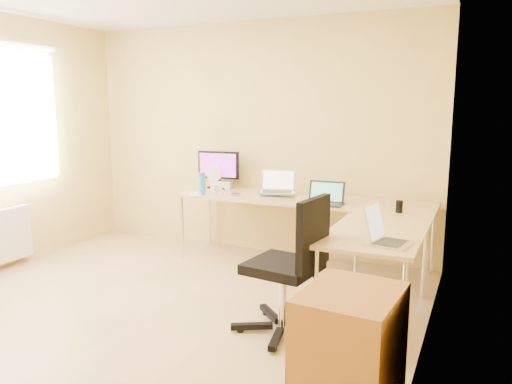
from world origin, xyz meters
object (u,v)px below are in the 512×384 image
at_px(water_bottle, 202,184).
at_px(office_chair, 283,267).
at_px(laptop_center, 277,182).
at_px(monitor, 218,170).
at_px(desk_main, 301,232).
at_px(desk_return, 376,275).
at_px(mug, 215,188).
at_px(desk_fan, 216,177).
at_px(cabinet, 349,364).
at_px(laptop_black, 324,193).
at_px(keyboard, 281,197).
at_px(laptop_return, 389,228).

relative_size(water_bottle, office_chair, 0.23).
bearing_deg(laptop_center, monitor, 146.74).
relative_size(desk_main, monitor, 5.28).
xyz_separation_m(desk_return, mug, (-1.97, 0.94, 0.41)).
bearing_deg(monitor, desk_fan, 176.15).
height_order(desk_return, water_bottle, water_bottle).
distance_m(water_bottle, desk_fan, 0.51).
height_order(laptop_center, cabinet, laptop_center).
height_order(laptop_black, mug, laptop_black).
relative_size(laptop_black, desk_fan, 1.44).
bearing_deg(mug, keyboard, -2.36).
bearing_deg(desk_fan, monitor, -1.61).
xyz_separation_m(laptop_center, office_chair, (0.63, -1.42, -0.39)).
distance_m(desk_return, monitor, 2.46).
bearing_deg(mug, water_bottle, -94.36).
distance_m(desk_fan, office_chair, 2.31).
bearing_deg(monitor, laptop_black, -21.18).
bearing_deg(desk_return, laptop_return, -68.77).
relative_size(desk_main, laptop_center, 7.31).
bearing_deg(keyboard, desk_fan, 143.53).
height_order(laptop_return, office_chair, office_chair).
bearing_deg(monitor, desk_return, -34.03).
relative_size(desk_return, cabinet, 1.65).
distance_m(laptop_black, mug, 1.32).
bearing_deg(laptop_black, laptop_center, 162.45).
distance_m(monitor, laptop_return, 2.73).
xyz_separation_m(laptop_black, mug, (-1.31, 0.17, -0.07)).
bearing_deg(laptop_return, office_chair, 108.36).
relative_size(monitor, laptop_center, 1.38).
distance_m(monitor, office_chair, 2.30).
bearing_deg(desk_main, desk_fan, 169.93).
bearing_deg(monitor, laptop_return, -39.47).
height_order(desk_return, office_chair, office_chair).
bearing_deg(laptop_center, desk_fan, 147.46).
distance_m(monitor, laptop_center, 0.89).
xyz_separation_m(monitor, laptop_return, (2.21, -1.59, -0.10)).
relative_size(desk_fan, office_chair, 0.23).
relative_size(desk_return, laptop_return, 3.84).
bearing_deg(laptop_center, water_bottle, -179.22).
relative_size(monitor, cabinet, 0.64).
xyz_separation_m(monitor, water_bottle, (0.08, -0.50, -0.09)).
height_order(laptop_center, office_chair, office_chair).
relative_size(desk_return, keyboard, 3.28).
distance_m(desk_main, desk_fan, 1.24).
height_order(laptop_black, desk_fan, desk_fan).
relative_size(monitor, office_chair, 0.48).
bearing_deg(water_bottle, desk_return, -19.47).
height_order(desk_return, laptop_return, laptop_return).
relative_size(desk_return, laptop_black, 3.70).
bearing_deg(mug, laptop_black, -7.61).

